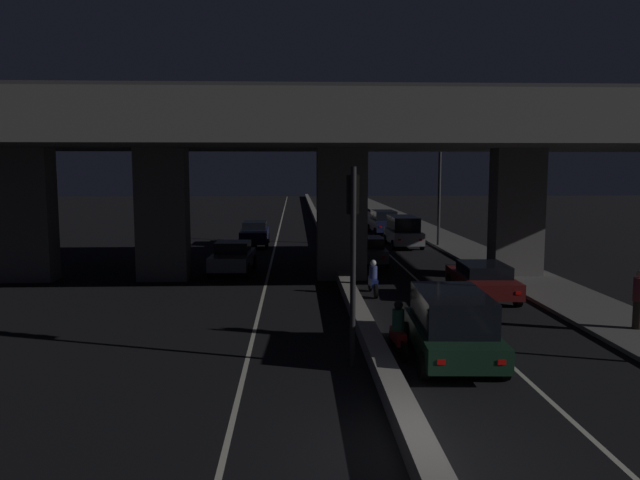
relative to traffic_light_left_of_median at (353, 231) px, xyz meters
name	(u,v)px	position (x,y,z in m)	size (l,w,h in m)	color
ground_plane	(417,456)	(0.66, -4.96, -3.37)	(200.00, 200.00, 0.00)	black
lane_line_left_inner	(278,236)	(-2.65, 30.04, -3.37)	(0.12, 126.00, 0.00)	beige
lane_line_right_inner	(368,235)	(3.98, 30.04, -3.37)	(0.12, 126.00, 0.00)	beige
median_divider	(323,233)	(0.66, 30.04, -3.16)	(0.53, 126.00, 0.43)	gray
sidewalk_right	(459,246)	(8.83, 23.04, -3.31)	(2.99, 126.00, 0.13)	#5B5956
elevated_overpass	(336,132)	(0.40, 12.39, 3.08)	(33.68, 11.84, 8.58)	#5B5956
traffic_light_left_of_median	(353,231)	(0.00, 0.00, 0.00)	(0.30, 0.49, 4.94)	black
street_lamp	(435,173)	(7.28, 23.21, 1.22)	(2.00, 0.32, 7.79)	#2D2D30
car_dark_green_lead	(452,324)	(2.57, 0.29, -2.43)	(2.23, 4.40, 1.77)	black
car_dark_red_second	(482,279)	(5.66, 7.87, -2.64)	(2.12, 4.74, 1.36)	#591414
car_grey_third	(366,250)	(2.21, 16.34, -2.63)	(2.07, 4.16, 1.43)	#515459
car_silver_fourth	(403,231)	(5.39, 23.50, -2.38)	(1.98, 4.78, 1.90)	gray
car_dark_blue_fifth	(384,222)	(5.27, 31.25, -2.48)	(2.04, 4.59, 1.74)	#141938
car_grey_lead_oncoming	(233,257)	(-4.33, 14.01, -2.62)	(2.05, 4.20, 1.48)	#515459
car_dark_blue_second_oncoming	(255,233)	(-3.95, 24.42, -2.58)	(1.87, 4.73, 1.53)	#141938
motorcycle_red_filtering_near	(398,332)	(1.30, 0.88, -2.76)	(0.34, 1.89, 1.45)	black
motorcycle_blue_filtering_mid	(373,280)	(1.62, 8.67, -2.79)	(0.33, 1.94, 1.37)	black
motorcycle_white_filtering_far	(354,259)	(1.40, 14.11, -2.76)	(0.34, 1.88, 1.45)	black
pedestrian_on_sidewalk	(639,299)	(8.83, 2.74, -2.35)	(0.36, 0.36, 1.77)	#2D261E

